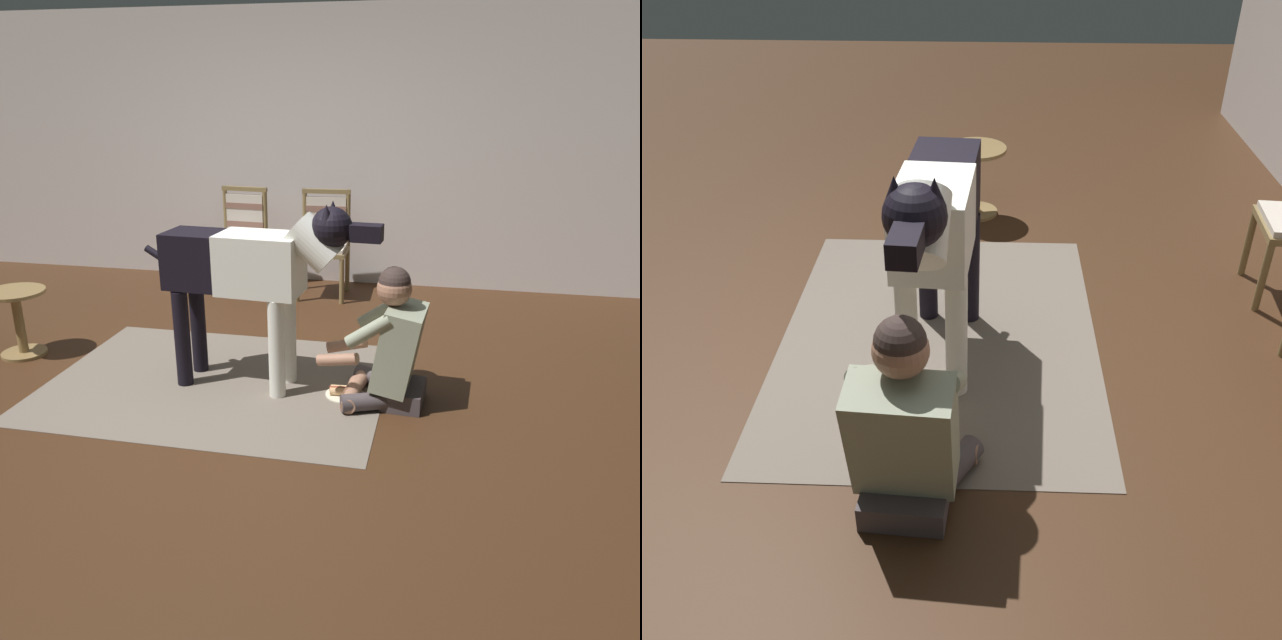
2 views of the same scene
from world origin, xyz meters
TOP-DOWN VIEW (x-y plane):
  - ground_plane at (0.00, 0.00)m, footprint 14.23×14.23m
  - area_rug at (-0.09, 0.24)m, footprint 2.23×1.69m
  - person_sitting_on_floor at (1.06, 0.20)m, footprint 0.67×0.58m
  - large_dog at (0.16, 0.26)m, footprint 1.56×0.39m
  - hot_dog_on_plate at (0.77, 0.22)m, footprint 0.25×0.25m
  - round_side_table at (-1.67, 0.40)m, footprint 0.43×0.43m

SIDE VIEW (x-z plane):
  - ground_plane at x=0.00m, z-range 0.00..0.00m
  - area_rug at x=-0.09m, z-range 0.00..0.01m
  - hot_dog_on_plate at x=0.77m, z-range -0.01..0.06m
  - round_side_table at x=-1.67m, z-range 0.05..0.55m
  - person_sitting_on_floor at x=1.06m, z-range -0.08..0.80m
  - large_dog at x=0.16m, z-range 0.18..1.41m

